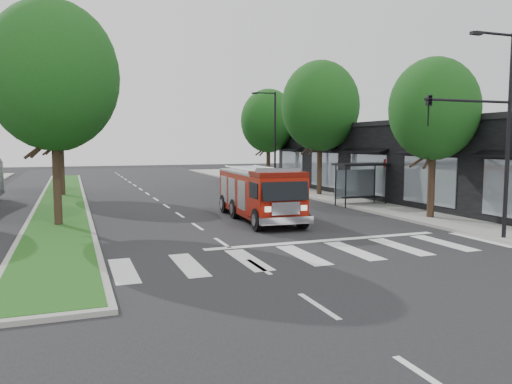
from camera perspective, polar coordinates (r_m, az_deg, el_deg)
ground at (r=19.40m, az=-3.89°, el=-5.83°), size 140.00×140.00×0.00m
sidewalk_right at (r=33.63m, az=11.89°, el=-0.94°), size 5.00×80.00×0.15m
median at (r=36.44m, az=-21.24°, el=-0.70°), size 3.00×50.00×0.15m
storefront_row at (r=36.06m, az=18.04°, el=3.20°), size 8.00×30.00×5.00m
bus_shelter at (r=31.21m, az=11.76°, el=2.18°), size 3.20×1.60×2.61m
tree_right_near at (r=26.40m, az=19.66°, el=8.90°), size 4.40×4.40×8.05m
tree_right_mid at (r=36.49m, az=7.35°, el=9.72°), size 5.60×5.60×9.72m
tree_right_far at (r=45.53m, az=1.42°, el=8.12°), size 5.00×5.00×8.73m
tree_median_near at (r=24.43m, az=-22.20°, el=12.18°), size 5.80×5.80×10.16m
tree_median_far at (r=38.34m, az=-21.54°, el=9.18°), size 5.60×5.60×9.72m
streetlight_right_near at (r=21.04m, az=25.31°, el=7.31°), size 4.08×0.22×8.00m
streetlight_right_far at (r=41.35m, az=2.00°, el=6.49°), size 2.11×0.20×8.00m
fire_engine at (r=24.90m, az=0.37°, el=-0.23°), size 2.78×7.99×2.73m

